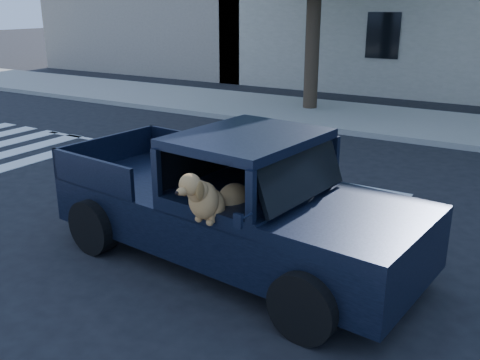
# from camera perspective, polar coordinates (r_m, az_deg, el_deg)

# --- Properties ---
(ground) EXTENTS (120.00, 120.00, 0.00)m
(ground) POSITION_cam_1_polar(r_m,az_deg,el_deg) (7.38, 5.18, -8.39)
(ground) COLOR black
(ground) RESTS_ON ground
(far_sidewalk) EXTENTS (60.00, 4.00, 0.15)m
(far_sidewalk) POSITION_cam_1_polar(r_m,az_deg,el_deg) (15.75, 20.27, 5.39)
(far_sidewalk) COLOR gray
(far_sidewalk) RESTS_ON ground
(pickup_truck) EXTENTS (5.18, 2.82, 1.79)m
(pickup_truck) POSITION_cam_1_polar(r_m,az_deg,el_deg) (7.11, -1.37, -4.01)
(pickup_truck) COLOR black
(pickup_truck) RESTS_ON ground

